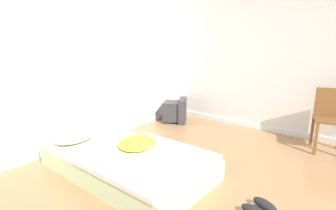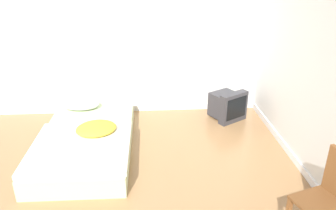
% 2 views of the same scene
% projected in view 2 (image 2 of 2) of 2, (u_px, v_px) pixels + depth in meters
% --- Properties ---
extents(wall_back, '(7.79, 0.08, 2.60)m').
position_uv_depth(wall_back, '(81.00, 31.00, 4.75)').
color(wall_back, silver).
rests_on(wall_back, ground_plane).
extents(mattress_bed, '(1.13, 1.97, 0.38)m').
position_uv_depth(mattress_bed, '(87.00, 140.00, 4.14)').
color(mattress_bed, beige).
rests_on(mattress_bed, ground_plane).
extents(crt_tv, '(0.58, 0.58, 0.45)m').
position_uv_depth(crt_tv, '(227.00, 105.00, 4.95)').
color(crt_tv, '#333338').
rests_on(crt_tv, ground_plane).
extents(wooden_chair, '(0.49, 0.49, 0.87)m').
position_uv_depth(wooden_chair, '(333.00, 197.00, 2.58)').
color(wooden_chair, brown).
rests_on(wooden_chair, ground_plane).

